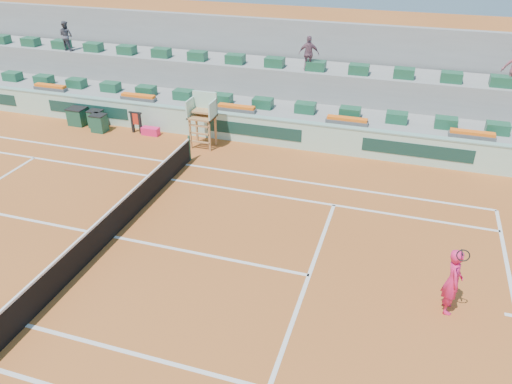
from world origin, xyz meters
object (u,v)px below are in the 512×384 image
drink_cooler_a (99,123)px  tennis_player (453,281)px  umpire_chair (203,113)px  player_bag (151,131)px

drink_cooler_a → tennis_player: tennis_player is taller
umpire_chair → drink_cooler_a: bearing=179.9°
umpire_chair → tennis_player: (10.14, -7.76, -0.59)m
umpire_chair → tennis_player: umpire_chair is taller
tennis_player → drink_cooler_a: bearing=153.4°
player_bag → tennis_player: 15.35m
player_bag → umpire_chair: 3.19m
player_bag → umpire_chair: bearing=-7.2°
player_bag → tennis_player: bearing=-32.0°
player_bag → drink_cooler_a: 2.53m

